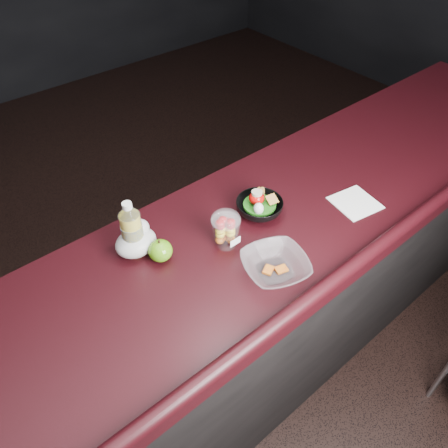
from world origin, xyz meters
The scene contains 10 objects.
ground centered at (0.00, 0.00, 0.00)m, with size 8.00×8.00×0.00m, color black.
room_shell centered at (0.00, 0.00, 1.83)m, with size 8.00×8.00×8.00m.
counter centered at (0.00, 0.30, 0.51)m, with size 4.06×0.71×1.02m.
lemonade_bottle centered at (-0.23, 0.47, 1.11)m, with size 0.07×0.07×0.22m.
fruit_cup centered at (0.03, 0.30, 1.09)m, with size 0.10×0.10×0.14m.
green_apple centered at (-0.18, 0.39, 1.06)m, with size 0.08×0.08×0.09m.
plastic_bag centered at (-0.22, 0.47, 1.07)m, with size 0.14×0.12×0.11m.
snack_bowl centered at (0.23, 0.35, 1.05)m, with size 0.21×0.21×0.10m.
takeout_bowl centered at (0.07, 0.10, 1.05)m, with size 0.27×0.27×0.05m.
paper_napkin centered at (0.56, 0.15, 1.02)m, with size 0.16×0.16×0.00m, color white.
Camera 1 is at (-0.66, -0.51, 2.12)m, focal length 35.00 mm.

